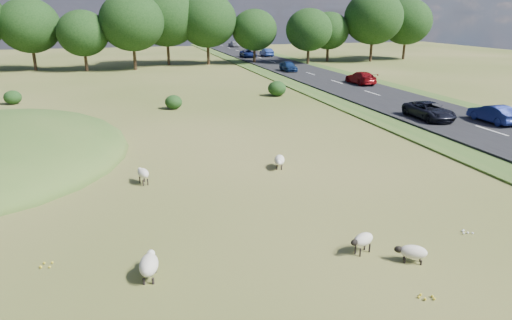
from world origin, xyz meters
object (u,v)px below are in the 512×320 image
Objects in this scene: car_3 at (267,52)px; car_5 at (429,111)px; sheep_0 at (279,160)px; car_7 at (234,44)px; car_0 at (493,114)px; car_4 at (288,66)px; sheep_3 at (143,173)px; sheep_2 at (149,264)px; car_6 at (248,54)px; car_1 at (361,78)px; sheep_1 at (363,240)px; sheep_4 at (412,252)px.

car_5 is (-3.80, -53.08, -0.08)m from car_3.
sheep_0 is 0.28× the size of car_7.
car_0 is at bearing 90.00° from car_7.
car_7 is (3.80, 47.90, -0.01)m from car_4.
sheep_3 is at bearing 73.64° from car_7.
sheep_2 is 98.32m from car_7.
sheep_2 is (-7.37, -8.92, 0.04)m from sheep_0.
car_4 reaches higher than car_6.
sheep_0 is at bearing 53.53° from car_1.
sheep_1 is 70.16m from car_6.
car_6 is (21.56, 59.57, 0.37)m from sheep_3.
car_0 is 0.87× the size of car_5.
car_1 reaches higher than sheep_2.
sheep_2 is 29.06m from car_0.
car_1 is at bearing 90.00° from car_7.
car_5 is (14.44, 7.10, 0.44)m from sheep_0.
sheep_1 is at bearing 37.56° from car_0.
car_3 is 25.82m from car_7.
car_3 is (0.00, 35.51, 0.02)m from car_1.
sheep_1 is 0.23× the size of car_6.
car_3 reaches higher than sheep_3.
sheep_0 is 10.45m from sheep_4.
car_6 is at bearing -7.56° from sheep_2.
sheep_0 reaches higher than sheep_4.
car_0 is at bearing -31.21° from car_5.
sheep_4 is 0.23× the size of car_6.
sheep_4 is (1.31, -1.00, -0.13)m from sheep_1.
sheep_1 is 0.27× the size of car_4.
sheep_2 is 42.25m from car_1.
sheep_3 is at bearing 44.63° from car_1.
car_4 is at bearing 90.00° from car_5.
car_4 is at bearing -83.49° from car_0.
car_0 is at bearing -83.49° from car_4.
car_7 is at bearing -170.49° from sheep_0.
sheep_2 reaches higher than sheep_0.
car_1 is 35.51m from car_3.
car_4 is (21.56, 38.46, 0.38)m from sheep_3.
car_6 is (14.65, 68.61, 0.39)m from sheep_1.
car_1 is at bearing -90.00° from car_0.
sheep_4 is at bearing 79.91° from car_7.
sheep_0 is 9.40m from sheep_1.
car_6 reaches higher than car_0.
car_0 is 4.44m from car_5.
car_1 reaches higher than sheep_3.
car_0 is 1.00× the size of car_4.
car_4 is (-3.80, -22.08, -0.03)m from car_3.
sheep_0 is 1.14× the size of sheep_3.
car_0 is (18.24, 4.80, 0.46)m from sheep_0.
sheep_0 is 1.17× the size of sheep_4.
car_4 reaches higher than sheep_2.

